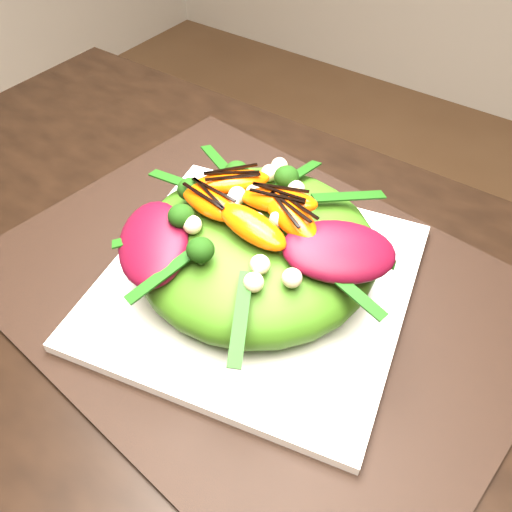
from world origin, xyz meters
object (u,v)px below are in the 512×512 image
Objects in this scene: salad_bowl at (256,273)px; orange_segment at (268,190)px; plate_base at (256,283)px; placemat at (256,288)px; lettuce_mound at (256,247)px.

salad_bowl is 3.60× the size of orange_segment.
salad_bowl reaches higher than plate_base.
plate_base is at bearing -76.76° from orange_segment.
orange_segment reaches higher than placemat.
placemat is 0.06m from lettuce_mound.
placemat is at bearing -76.76° from orange_segment.
placemat is at bearing 0.00° from salad_bowl.
lettuce_mound is at bearing 0.00° from placemat.
orange_segment is at bearing 103.24° from lettuce_mound.
placemat is 1.80× the size of plate_base.
orange_segment is at bearing 103.24° from salad_bowl.
plate_base is 4.13× the size of orange_segment.
orange_segment reaches higher than salad_bowl.
placemat is at bearing 0.00° from lettuce_mound.
salad_bowl is (0.00, 0.00, 0.02)m from placemat.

